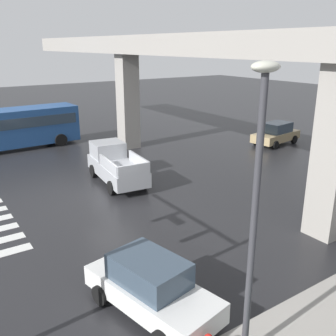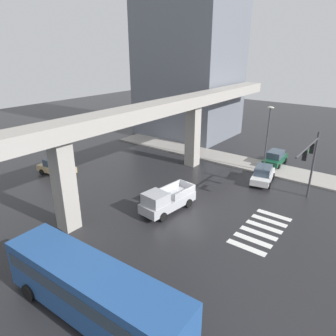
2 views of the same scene
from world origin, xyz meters
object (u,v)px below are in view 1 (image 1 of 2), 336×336
Objects in this scene: sedan_white at (151,286)px; street_lamp_near_corner at (256,190)px; sedan_tan at (276,134)px; pickup_truck at (115,165)px; city_bus at (4,127)px.

street_lamp_near_corner is (2.84, 0.99, 3.70)m from sedan_white.
sedan_tan is at bearing 121.80° from sedan_white.
pickup_truck is 11.57m from sedan_white.
sedan_white is at bearing -21.18° from pickup_truck.
sedan_white is (10.79, -4.18, -0.14)m from pickup_truck.
street_lamp_near_corner is at bearing -13.17° from pickup_truck.
sedan_tan is 0.62× the size of street_lamp_near_corner.
street_lamp_near_corner is (14.36, -17.59, 3.70)m from sedan_tan.
pickup_truck is at bearing -87.07° from sedan_tan.
city_bus is 24.52m from street_lamp_near_corner.
pickup_truck is 14.42m from sedan_tan.
pickup_truck is at bearing 166.83° from street_lamp_near_corner.
city_bus reaches higher than sedan_tan.
pickup_truck is at bearing 158.82° from sedan_white.
city_bus is at bearing -118.82° from sedan_tan.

